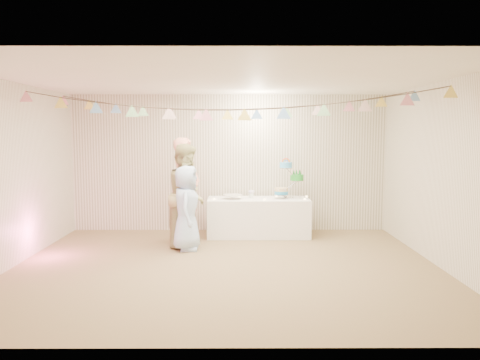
{
  "coord_description": "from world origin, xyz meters",
  "views": [
    {
      "loc": [
        0.17,
        -6.44,
        1.89
      ],
      "look_at": [
        0.2,
        0.8,
        1.15
      ],
      "focal_mm": 35.0,
      "sensor_mm": 36.0,
      "label": 1
    }
  ],
  "objects_px": {
    "table": "(258,217)",
    "person_adult_a": "(186,190)",
    "person_adult_b": "(187,195)",
    "cake_stand": "(289,176)",
    "person_child": "(186,208)"
  },
  "relations": [
    {
      "from": "person_adult_b",
      "to": "person_child",
      "type": "bearing_deg",
      "value": -164.49
    },
    {
      "from": "person_adult_a",
      "to": "table",
      "type": "bearing_deg",
      "value": -46.54
    },
    {
      "from": "person_adult_a",
      "to": "person_adult_b",
      "type": "height_order",
      "value": "person_adult_a"
    },
    {
      "from": "person_child",
      "to": "cake_stand",
      "type": "bearing_deg",
      "value": -59.56
    },
    {
      "from": "table",
      "to": "person_child",
      "type": "relative_size",
      "value": 1.35
    },
    {
      "from": "table",
      "to": "person_adult_a",
      "type": "xyz_separation_m",
      "value": [
        -1.26,
        -0.48,
        0.56
      ]
    },
    {
      "from": "cake_stand",
      "to": "person_adult_a",
      "type": "xyz_separation_m",
      "value": [
        -1.81,
        -0.53,
        -0.19
      ]
    },
    {
      "from": "person_adult_a",
      "to": "cake_stand",
      "type": "bearing_deg",
      "value": -51.01
    },
    {
      "from": "person_adult_a",
      "to": "person_child",
      "type": "bearing_deg",
      "value": -150.49
    },
    {
      "from": "table",
      "to": "cake_stand",
      "type": "distance_m",
      "value": 0.93
    },
    {
      "from": "cake_stand",
      "to": "person_adult_a",
      "type": "relative_size",
      "value": 0.38
    },
    {
      "from": "cake_stand",
      "to": "person_child",
      "type": "bearing_deg",
      "value": -148.72
    },
    {
      "from": "cake_stand",
      "to": "person_adult_b",
      "type": "xyz_separation_m",
      "value": [
        -1.76,
        -0.78,
        -0.24
      ]
    },
    {
      "from": "cake_stand",
      "to": "person_adult_b",
      "type": "relative_size",
      "value": 0.4
    },
    {
      "from": "cake_stand",
      "to": "person_adult_b",
      "type": "height_order",
      "value": "person_adult_b"
    }
  ]
}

